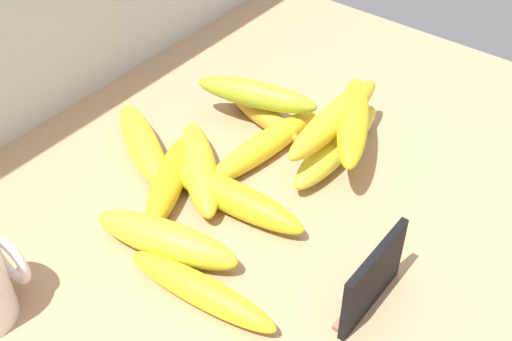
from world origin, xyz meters
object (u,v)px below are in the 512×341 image
at_px(banana_2, 166,239).
at_px(banana_11, 256,94).
at_px(banana_8, 231,197).
at_px(banana_4, 264,146).
at_px(banana_5, 337,145).
at_px(banana_10, 334,118).
at_px(banana_0, 167,182).
at_px(banana_7, 199,167).
at_px(banana_6, 200,290).
at_px(banana_3, 262,113).
at_px(chalkboard_sign, 374,279).
at_px(banana_1, 143,145).
at_px(banana_9, 352,120).

relative_size(banana_2, banana_11, 1.03).
relative_size(banana_8, banana_11, 1.18).
height_order(banana_4, banana_5, banana_5).
height_order(banana_2, banana_11, banana_11).
bearing_deg(banana_5, banana_10, 89.18).
distance_m(banana_0, banana_7, 0.05).
xyz_separation_m(banana_6, banana_11, (0.28, 0.14, 0.03)).
relative_size(banana_3, banana_10, 0.76).
height_order(banana_5, banana_8, banana_5).
relative_size(chalkboard_sign, banana_11, 0.64).
distance_m(banana_2, banana_5, 0.26).
bearing_deg(banana_7, banana_3, 4.82).
bearing_deg(banana_6, banana_0, 54.94).
bearing_deg(banana_4, banana_1, 128.02).
bearing_deg(banana_10, banana_0, 147.21).
relative_size(banana_2, banana_10, 0.88).
distance_m(banana_3, banana_9, 0.14).
bearing_deg(banana_7, banana_8, -103.95).
relative_size(banana_9, banana_11, 1.08).
bearing_deg(banana_2, banana_5, -13.25).
xyz_separation_m(banana_0, banana_5, (0.19, -0.13, 0.00)).
xyz_separation_m(banana_5, banana_11, (-0.01, 0.13, 0.03)).
height_order(chalkboard_sign, banana_5, chalkboard_sign).
bearing_deg(banana_10, banana_9, -66.08).
bearing_deg(banana_4, banana_7, 157.83).
xyz_separation_m(banana_6, banana_10, (0.28, 0.02, 0.04)).
bearing_deg(banana_2, banana_8, -7.17).
distance_m(banana_6, banana_11, 0.31).
xyz_separation_m(banana_4, banana_6, (-0.23, -0.09, -0.00)).
height_order(banana_5, banana_11, banana_11).
distance_m(banana_1, banana_3, 0.17).
relative_size(banana_6, banana_7, 1.03).
distance_m(chalkboard_sign, banana_5, 0.24).
bearing_deg(banana_10, banana_2, 168.41).
bearing_deg(banana_8, banana_11, 27.50).
bearing_deg(banana_5, banana_7, 141.79).
height_order(banana_1, banana_3, banana_1).
distance_m(banana_0, banana_4, 0.14).
xyz_separation_m(chalkboard_sign, banana_8, (0.02, 0.20, -0.02)).
bearing_deg(banana_6, banana_1, 58.43).
bearing_deg(chalkboard_sign, banana_2, 110.02).
relative_size(banana_6, banana_11, 1.07).
bearing_deg(banana_10, chalkboard_sign, -137.65).
height_order(banana_0, banana_4, banana_0).
relative_size(banana_0, banana_3, 1.05).
bearing_deg(banana_3, banana_4, -140.48).
relative_size(banana_4, banana_7, 1.15).
bearing_deg(banana_0, banana_8, -70.95).
bearing_deg(banana_1, banana_7, -83.25).
xyz_separation_m(banana_2, banana_10, (0.26, -0.05, 0.04)).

